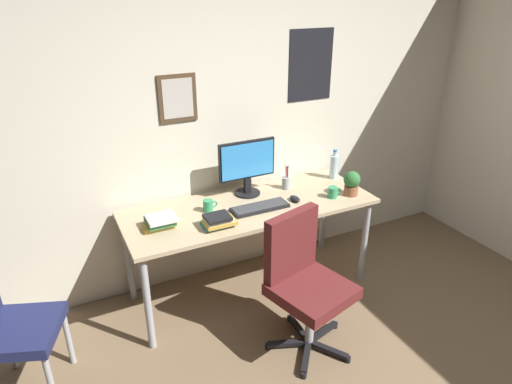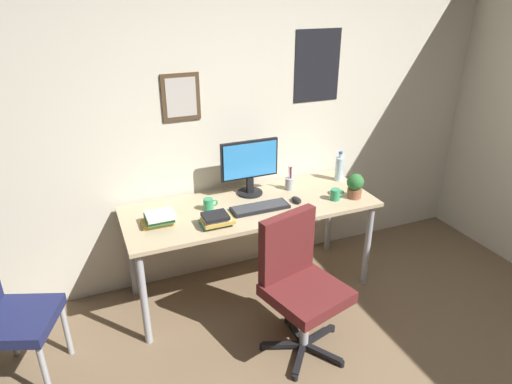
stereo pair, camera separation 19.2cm
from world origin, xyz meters
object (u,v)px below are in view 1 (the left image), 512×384
Objects in this scene: book_stack_left at (160,222)px; pen_cup at (286,182)px; side_chair at (6,323)px; computer_mouse at (295,199)px; coffee_mug_far at (208,206)px; potted_plant at (352,183)px; book_stack_right at (218,221)px; monitor at (247,165)px; keyboard at (260,207)px; coffee_mug_near at (333,192)px; water_bottle at (334,166)px; office_chair at (303,277)px.

pen_cup is at bearing 9.75° from book_stack_left.
side_chair is 2.05m from computer_mouse.
side_chair reaches higher than coffee_mug_far.
potted_plant is 0.89× the size of book_stack_right.
monitor reaches higher than keyboard.
side_chair is 4.49× the size of potted_plant.
computer_mouse is 0.98× the size of coffee_mug_near.
water_bottle is 1.25m from book_stack_right.
book_stack_right is at bearing -163.41° from water_bottle.
office_chair is at bearing -63.16° from coffee_mug_far.
pen_cup is (-0.39, 0.33, -0.05)m from potted_plant.
book_stack_right is at bearing 128.71° from office_chair.
side_chair is 7.95× the size of computer_mouse.
keyboard is 3.93× the size of coffee_mug_far.
potted_plant is 0.98× the size of pen_cup.
book_stack_right is (-0.67, -0.11, 0.03)m from computer_mouse.
keyboard is 0.43m from pen_cup.
coffee_mug_near is 0.52× the size of book_stack_right.
coffee_mug_far is at bearing -158.45° from monitor.
pen_cup is at bearing 11.77° from side_chair.
pen_cup is (0.36, 0.24, 0.04)m from keyboard.
book_stack_left is at bearing 177.46° from computer_mouse.
coffee_mug_far is 0.24m from book_stack_right.
water_bottle reaches higher than coffee_mug_far.
side_chair is at bearing -176.32° from book_stack_right.
potted_plant is at bearing 0.85° from book_stack_right.
monitor reaches higher than office_chair.
office_chair is 2.21× the size of keyboard.
monitor is at bearing 133.87° from computer_mouse.
book_stack_left is at bearing 156.06° from book_stack_right.
monitor is 0.36m from keyboard.
pen_cup reaches higher than keyboard.
side_chair is 1.90× the size of monitor.
computer_mouse is 1.01× the size of coffee_mug_far.
computer_mouse is at bearing 167.83° from potted_plant.
book_stack_right is (-0.73, -0.35, -0.01)m from pen_cup.
monitor is at bearing 15.31° from side_chair.
keyboard is at bearing -163.40° from water_bottle.
book_stack_left is at bearing -167.69° from coffee_mug_far.
water_bottle is 2.31× the size of coffee_mug_far.
coffee_mug_far reaches higher than computer_mouse.
water_bottle is at bearing 77.80° from potted_plant.
book_stack_left is (-0.38, -0.08, 0.00)m from coffee_mug_far.
keyboard is at bearing -20.52° from coffee_mug_far.
coffee_mug_near is (0.56, -0.35, -0.20)m from monitor.
potted_plant is (2.47, 0.10, 0.36)m from side_chair.
office_chair is 0.64m from keyboard.
book_stack_right is (-0.97, -0.04, -0.00)m from coffee_mug_near.
pen_cup reaches higher than coffee_mug_near.
side_chair is at bearing -170.13° from water_bottle.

